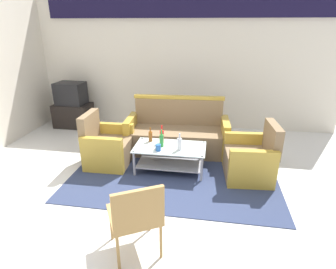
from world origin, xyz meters
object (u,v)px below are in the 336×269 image
armchair_right (251,160)px  wicker_chair (136,214)px  tv_stand (74,115)px  bottle_brown (150,136)px  couch (177,134)px  coffee_table (170,155)px  television (71,93)px  armchair_left (107,147)px  bottle_red (162,136)px  cup (158,148)px  bottle_clear (179,144)px  bottle_green (162,140)px

armchair_right → wicker_chair: (-1.28, -1.77, 0.21)m
tv_stand → bottle_brown: bearing=-35.7°
couch → coffee_table: 0.76m
bottle_brown → television: television is taller
armchair_left → bottle_red: (0.91, 0.05, 0.23)m
wicker_chair → cup: bearing=64.7°
armchair_right → bottle_brown: armchair_right is taller
bottle_brown → television: 2.64m
armchair_left → wicker_chair: bearing=27.5°
armchair_left → television: (-1.41, 1.61, 0.47)m
bottle_clear → wicker_chair: size_ratio=0.32×
wicker_chair → bottle_clear: bearing=54.0°
bottle_clear → tv_stand: 3.19m
couch → bottle_clear: (0.14, -0.85, 0.20)m
armchair_left → bottle_green: 0.96m
coffee_table → bottle_clear: (0.16, -0.09, 0.24)m
armchair_right → cup: bearing=92.1°
armchair_right → coffee_table: size_ratio=0.77×
coffee_table → bottle_clear: bearing=-29.7°
cup → wicker_chair: bearing=-86.5°
couch → tv_stand: 2.66m
coffee_table → wicker_chair: (-0.05, -1.77, 0.22)m
bottle_red → bottle_green: size_ratio=1.06×
bottle_green → coffee_table: bearing=4.5°
armchair_left → bottle_green: (0.93, -0.09, 0.23)m
cup → wicker_chair: wicker_chair is taller
coffee_table → bottle_red: size_ratio=3.75×
armchair_right → bottle_brown: bearing=79.2°
couch → cup: (-0.17, -0.93, 0.14)m
coffee_table → wicker_chair: wicker_chair is taller
bottle_red → bottle_green: bearing=-81.1°
armchair_right → bottle_green: (-1.35, -0.00, 0.23)m
couch → tv_stand: (-2.49, 0.93, -0.06)m
television → wicker_chair: (2.42, -3.47, -0.27)m
coffee_table → television: size_ratio=1.77×
armchair_left → cup: armchair_left is taller
tv_stand → couch: bearing=-20.6°
bottle_red → tv_stand: 2.81m
couch → wicker_chair: 2.54m
armchair_left → bottle_brown: size_ratio=3.65×
cup → television: 2.99m
bottle_clear → bottle_green: bottle_green is taller
bottle_brown → bottle_green: bottle_green is taller
bottle_green → television: (-2.34, 1.70, 0.25)m
bottle_red → wicker_chair: wicker_chair is taller
couch → coffee_table: couch is taller
armchair_left → television: television is taller
couch → television: bearing=-23.5°
cup → wicker_chair: 1.61m
bottle_brown → cup: bottle_brown is taller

